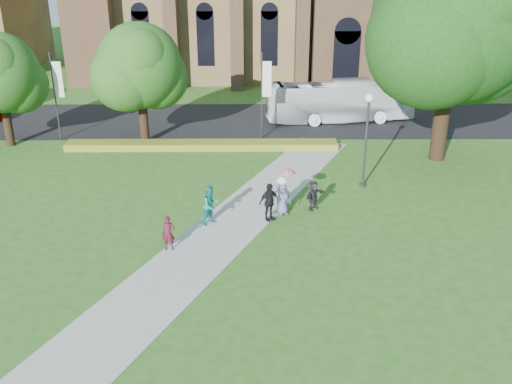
{
  "coord_description": "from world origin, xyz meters",
  "views": [
    {
      "loc": [
        1.28,
        -22.94,
        12.17
      ],
      "look_at": [
        1.5,
        1.94,
        1.6
      ],
      "focal_mm": 40.0,
      "sensor_mm": 36.0,
      "label": 1
    }
  ],
  "objects_px": {
    "streetlamp": "(367,130)",
    "large_tree": "(454,22)",
    "pedestrian_0": "(168,233)",
    "tour_coach": "(339,101)"
  },
  "relations": [
    {
      "from": "large_tree",
      "to": "pedestrian_0",
      "type": "height_order",
      "value": "large_tree"
    },
    {
      "from": "streetlamp",
      "to": "pedestrian_0",
      "type": "distance_m",
      "value": 12.5
    },
    {
      "from": "large_tree",
      "to": "pedestrian_0",
      "type": "distance_m",
      "value": 20.77
    },
    {
      "from": "streetlamp",
      "to": "large_tree",
      "type": "xyz_separation_m",
      "value": [
        5.5,
        4.5,
        5.07
      ]
    },
    {
      "from": "streetlamp",
      "to": "tour_coach",
      "type": "bearing_deg",
      "value": 87.78
    },
    {
      "from": "large_tree",
      "to": "streetlamp",
      "type": "bearing_deg",
      "value": -140.71
    },
    {
      "from": "pedestrian_0",
      "to": "large_tree",
      "type": "bearing_deg",
      "value": 32.2
    },
    {
      "from": "large_tree",
      "to": "tour_coach",
      "type": "height_order",
      "value": "large_tree"
    },
    {
      "from": "streetlamp",
      "to": "large_tree",
      "type": "relative_size",
      "value": 0.4
    },
    {
      "from": "large_tree",
      "to": "tour_coach",
      "type": "relative_size",
      "value": 1.18
    }
  ]
}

